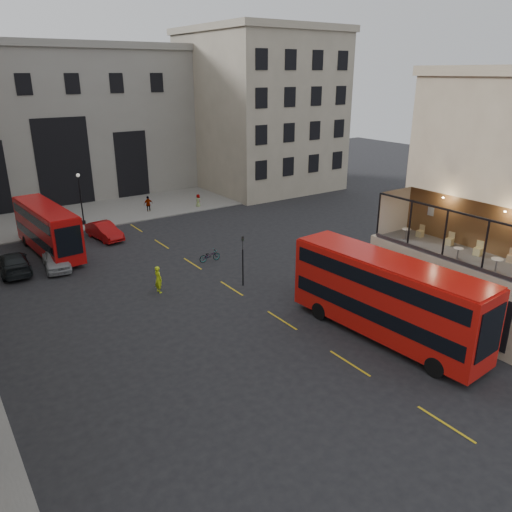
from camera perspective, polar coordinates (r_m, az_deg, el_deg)
ground at (r=29.18m, az=13.49°, el=-10.65°), size 140.00×140.00×0.00m
host_building_main at (r=34.14m, az=26.01°, el=6.52°), size 7.26×11.40×15.10m
host_frontage at (r=32.91m, az=21.49°, el=-3.48°), size 3.00×11.00×4.50m
cafe_floor at (r=32.11m, az=22.01°, el=0.28°), size 3.00×10.00×0.10m
gateway at (r=65.95m, az=-22.72°, el=14.16°), size 35.00×10.60×18.00m
building_right at (r=68.67m, az=0.37°, el=16.70°), size 16.60×18.60×20.00m
pavement_far at (r=57.68m, az=-20.19°, el=4.32°), size 40.00×12.00×0.12m
traffic_light_near at (r=35.78m, az=-1.53°, el=0.18°), size 0.16×0.20×3.80m
street_lamp_b at (r=53.35m, az=-19.33°, el=5.79°), size 0.36×0.36×5.33m
bus_near at (r=29.63m, az=14.66°, el=-4.27°), size 3.68×12.40×4.88m
bus_far at (r=45.83m, az=-22.76°, el=3.05°), size 3.18×10.72×4.22m
car_a at (r=42.62m, az=-21.89°, el=-0.30°), size 2.45×4.86×1.59m
car_b at (r=48.65m, az=-16.95°, el=2.75°), size 2.36×4.96×1.57m
car_c at (r=43.12m, az=-25.97°, el=-0.70°), size 2.52×5.52×1.56m
bicycle at (r=41.32m, az=-5.32°, el=0.04°), size 1.87×0.76×0.96m
cyclist at (r=35.84m, az=-11.11°, el=-2.64°), size 0.56×0.77×1.98m
pedestrian_b at (r=56.86m, az=-24.68°, el=4.37°), size 1.27×1.34×1.83m
pedestrian_c at (r=56.97m, az=-12.21°, el=5.82°), size 1.07×0.46×1.82m
pedestrian_d at (r=58.12m, az=-6.62°, el=6.28°), size 0.64×0.84×1.54m
cafe_table_near at (r=29.63m, az=25.79°, el=-0.75°), size 0.62×0.62×0.78m
cafe_table_mid at (r=30.84m, az=22.09°, el=0.46°), size 0.54×0.54×0.68m
cafe_table_far at (r=33.42m, az=16.80°, el=2.61°), size 0.57×0.57×0.71m
cafe_chair_a at (r=31.68m, az=27.13°, el=-0.21°), size 0.46×0.46×0.79m
cafe_chair_b at (r=32.02m, az=24.03°, el=0.52°), size 0.49×0.49×0.85m
cafe_chair_c at (r=33.23m, az=21.25°, el=1.58°), size 0.44×0.44×0.82m
cafe_chair_d at (r=34.30m, az=18.25°, el=2.50°), size 0.40×0.40×0.79m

